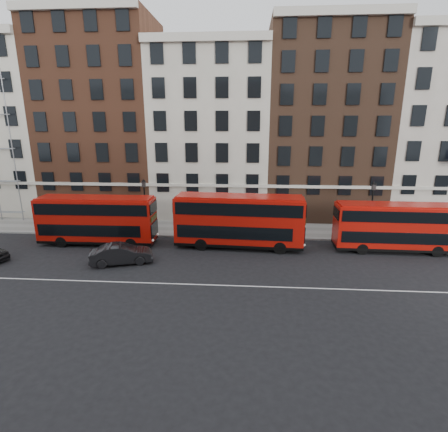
# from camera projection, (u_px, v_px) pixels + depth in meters

# --- Properties ---
(ground) EXTENTS (120.00, 120.00, 0.00)m
(ground) POSITION_uv_depth(u_px,v_px,m) (188.00, 272.00, 25.94)
(ground) COLOR black
(ground) RESTS_ON ground
(pavement) EXTENTS (80.00, 5.00, 0.15)m
(pavement) POSITION_uv_depth(u_px,v_px,m) (205.00, 229.00, 36.03)
(pavement) COLOR gray
(pavement) RESTS_ON ground
(kerb) EXTENTS (80.00, 0.30, 0.16)m
(kerb) POSITION_uv_depth(u_px,v_px,m) (202.00, 237.00, 33.62)
(kerb) COLOR gray
(kerb) RESTS_ON ground
(road_centre_line) EXTENTS (70.00, 0.12, 0.01)m
(road_centre_line) POSITION_uv_depth(u_px,v_px,m) (183.00, 284.00, 24.02)
(road_centre_line) COLOR white
(road_centre_line) RESTS_ON ground
(building_terrace) EXTENTS (64.00, 11.95, 22.00)m
(building_terrace) POSITION_uv_depth(u_px,v_px,m) (209.00, 126.00, 40.46)
(building_terrace) COLOR beige
(building_terrace) RESTS_ON ground
(bus_b) EXTENTS (10.42, 2.61, 4.36)m
(bus_b) POSITION_uv_depth(u_px,v_px,m) (97.00, 219.00, 31.31)
(bus_b) COLOR #B01009
(bus_b) RESTS_ON ground
(bus_c) EXTENTS (11.26, 3.31, 4.67)m
(bus_c) POSITION_uv_depth(u_px,v_px,m) (239.00, 220.00, 30.40)
(bus_c) COLOR #B01009
(bus_c) RESTS_ON ground
(bus_d) EXTENTS (9.96, 2.60, 4.16)m
(bus_d) POSITION_uv_depth(u_px,v_px,m) (395.00, 226.00, 29.56)
(bus_d) COLOR #B01009
(bus_d) RESTS_ON ground
(car_front) EXTENTS (5.04, 3.02, 1.57)m
(car_front) POSITION_uv_depth(u_px,v_px,m) (122.00, 254.00, 27.31)
(car_front) COLOR black
(car_front) RESTS_ON ground
(lamp_post_left) EXTENTS (0.44, 0.44, 5.33)m
(lamp_post_left) POSITION_uv_depth(u_px,v_px,m) (145.00, 203.00, 33.97)
(lamp_post_left) COLOR black
(lamp_post_left) RESTS_ON pavement
(lamp_post_right) EXTENTS (0.44, 0.44, 5.33)m
(lamp_post_right) POSITION_uv_depth(u_px,v_px,m) (371.00, 207.00, 32.50)
(lamp_post_right) COLOR black
(lamp_post_right) RESTS_ON pavement
(traffic_light) EXTENTS (0.25, 0.45, 3.27)m
(traffic_light) POSITION_uv_depth(u_px,v_px,m) (441.00, 216.00, 31.74)
(traffic_light) COLOR black
(traffic_light) RESTS_ON pavement
(iron_railings) EXTENTS (6.60, 0.06, 1.00)m
(iron_railings) POSITION_uv_depth(u_px,v_px,m) (207.00, 218.00, 37.99)
(iron_railings) COLOR black
(iron_railings) RESTS_ON pavement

